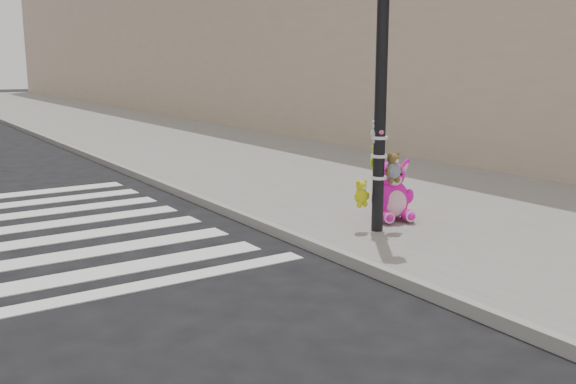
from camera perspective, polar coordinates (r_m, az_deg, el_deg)
ground at (r=6.23m, az=0.60°, el=-11.62°), size 120.00×120.00×0.00m
sidewalk_near at (r=17.04m, az=-4.29°, el=3.41°), size 7.00×80.00×0.14m
curb_edge at (r=15.68m, az=-15.37°, el=2.33°), size 0.12×80.00×0.15m
bld_near at (r=28.41m, az=-4.61°, el=16.57°), size 5.00×60.00×10.00m
signal_pole at (r=8.80m, az=8.24°, el=6.92°), size 0.70×0.49×4.00m
pink_bunny at (r=9.62m, az=9.15°, el=-0.22°), size 0.74×0.81×0.93m
red_teddy at (r=9.77m, az=10.27°, el=-1.69°), size 0.18×0.14×0.23m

